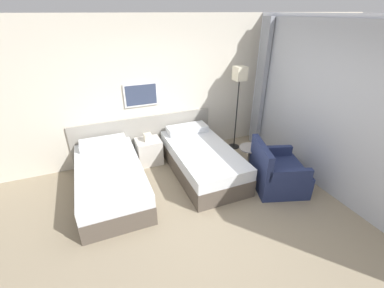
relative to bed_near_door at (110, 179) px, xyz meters
The scene contains 9 objects.
ground_plane 1.76m from the bed_near_door, 45.93° to the right, with size 16.00×16.00×0.00m, color gray.
wall_headboard 1.88m from the bed_near_door, 41.23° to the left, with size 10.00×0.10×2.70m.
wall_window 3.77m from the bed_near_door, 20.38° to the right, with size 0.21×4.76×2.70m.
bed_near_door is the anchor object (origin of this frame).
bed_near_window 1.64m from the bed_near_door, ahead, with size 1.01×1.98×0.65m.
nightstand 1.09m from the bed_near_door, 41.08° to the left, with size 0.47×0.43×0.63m.
floor_lamp 3.05m from the bed_near_door, 13.14° to the left, with size 0.24×0.24×1.77m.
side_table 2.53m from the bed_near_door, ahead, with size 0.42×0.42×0.48m.
armchair 2.80m from the bed_near_door, 18.77° to the right, with size 1.02×1.06×0.82m.
Camera 1 is at (-1.29, -2.47, 2.73)m, focal length 24.00 mm.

